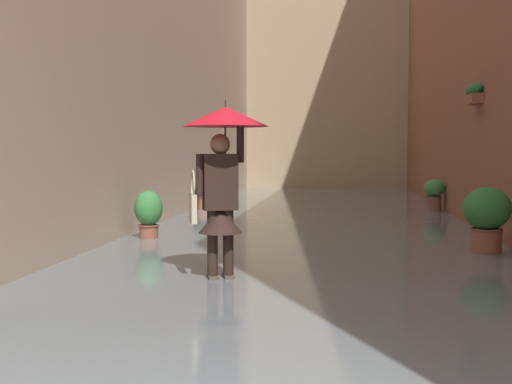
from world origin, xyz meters
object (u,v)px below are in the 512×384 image
Objects in this scene: potted_plant_mid_right at (149,213)px; potted_plant_near_right at (206,194)px; person_wading at (222,157)px; potted_plant_far_left at (434,193)px; potted_plant_mid_left at (487,216)px.

potted_plant_mid_right is 5.64m from potted_plant_near_right.
person_wading is 2.70× the size of potted_plant_near_right.
potted_plant_far_left is at bearing -111.31° from person_wading.
potted_plant_mid_right reaches higher than potted_plant_far_left.
potted_plant_near_right is (1.98, -8.95, -0.99)m from person_wading.
person_wading is at bearing 68.69° from potted_plant_far_left.
potted_plant_far_left is 6.75m from potted_plant_mid_left.
person_wading is at bearing 118.70° from potted_plant_mid_right.
potted_plant_near_right is (5.34, -6.62, -0.15)m from potted_plant_mid_left.
potted_plant_far_left is 5.52m from potted_plant_near_right.
potted_plant_mid_right is at bearing -10.66° from potted_plant_mid_left.
person_wading is 2.52× the size of potted_plant_far_left.
potted_plant_far_left reaches higher than potted_plant_near_right.
potted_plant_mid_left is (-3.37, -2.34, -0.85)m from person_wading.
potted_plant_mid_left is 8.51m from potted_plant_near_right.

